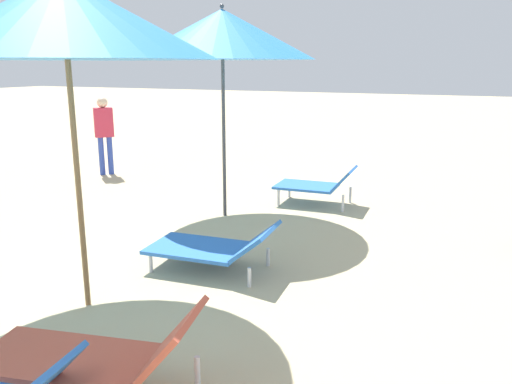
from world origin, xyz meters
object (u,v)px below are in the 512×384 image
Objects in this scene: lounger_farthest_shoreside at (317,184)px; person_walking_near at (104,128)px; umbrella_second at (64,18)px; umbrella_farthest at (222,34)px; lounger_second_shoreside at (214,246)px; lounger_second_inland at (96,355)px.

person_walking_near is at bearing -9.09° from lounger_farthest_shoreside.
umbrella_farthest is at bearing 94.04° from umbrella_second.
umbrella_farthest reaches higher than lounger_farthest_shoreside.
lounger_second_shoreside is at bearing 61.79° from umbrella_second.
umbrella_farthest is (-1.28, 4.18, 2.23)m from lounger_second_inland.
umbrella_second reaches higher than lounger_farthest_shoreside.
lounger_farthest_shoreside is at bearing -141.23° from person_walking_near.
umbrella_second is 1.85× the size of lounger_second_inland.
umbrella_second is at bearing 172.94° from person_walking_near.
lounger_second_inland is at bearing -72.93° from umbrella_farthest.
lounger_farthest_shoreside is at bearing -98.12° from lounger_second_shoreside.
umbrella_farthest reaches higher than lounger_second_shoreside.
lounger_second_inland is at bearing 94.93° from lounger_second_shoreside.
lounger_farthest_shoreside is (0.82, 4.28, -2.21)m from umbrella_second.
umbrella_second is 2.67m from lounger_second_inland.
umbrella_farthest is 2.34× the size of lounger_farthest_shoreside.
person_walking_near reaches higher than lounger_farthest_shoreside.
person_walking_near is at bearing 128.75° from umbrella_second.
person_walking_near reaches higher than lounger_second_shoreside.
lounger_second_shoreside is 1.13× the size of lounger_farthest_shoreside.
umbrella_farthest is at bearing 44.61° from lounger_farthest_shoreside.
umbrella_second is 3.12m from umbrella_farthest.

